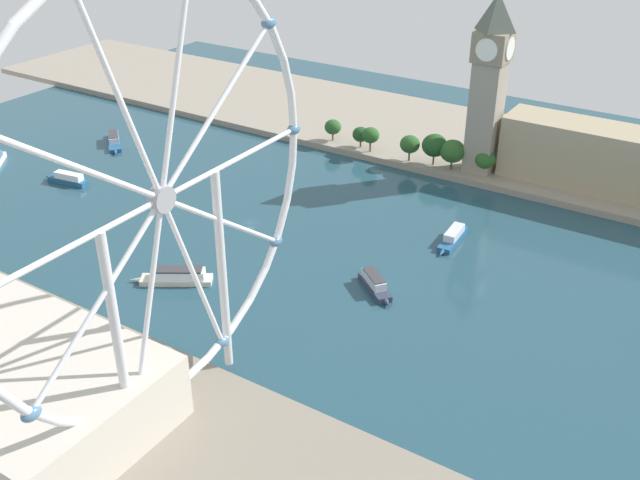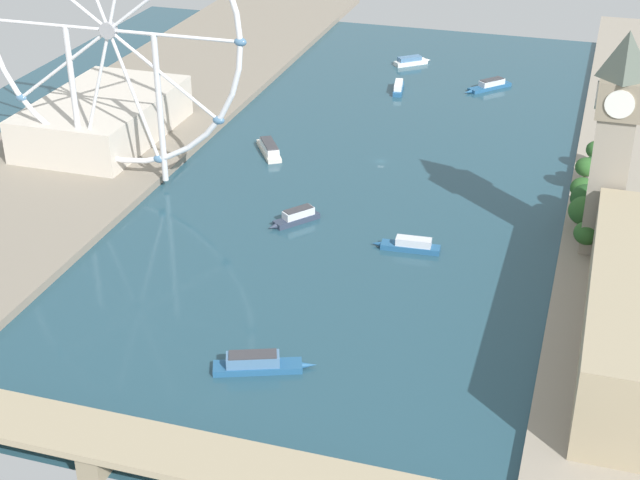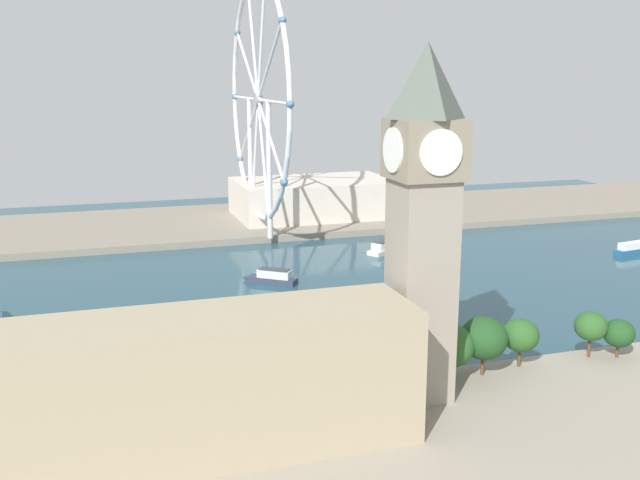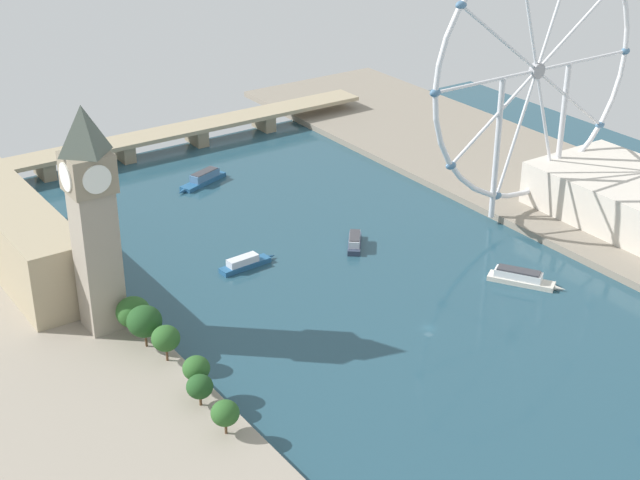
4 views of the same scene
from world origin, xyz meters
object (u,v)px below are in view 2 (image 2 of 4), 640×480
parliament_block (626,310)px  tour_boat_3 (257,363)px  tour_boat_1 (411,61)px  riverside_hall (103,117)px  river_bridge (175,457)px  tour_boat_0 (296,217)px  clock_tower (613,141)px  tour_boat_4 (269,148)px  tour_boat_2 (490,85)px  tour_boat_6 (399,87)px  ferris_wheel (109,32)px  tour_boat_5 (410,245)px

parliament_block → tour_boat_3: (98.29, 36.65, -13.99)m
tour_boat_1 → riverside_hall: bearing=-165.4°
river_bridge → tour_boat_0: 141.55m
parliament_block → river_bridge: bearing=40.3°
clock_tower → riverside_hall: 219.41m
tour_boat_1 → tour_boat_3: size_ratio=0.65×
tour_boat_0 → tour_boat_4: 67.45m
river_bridge → tour_boat_2: 314.67m
river_bridge → riverside_hall: bearing=-57.3°
tour_boat_3 → clock_tower: bearing=26.8°
parliament_block → tour_boat_4: bearing=-37.5°
tour_boat_4 → river_bridge: bearing=161.4°
clock_tower → tour_boat_3: 138.54m
tour_boat_0 → tour_boat_6: size_ratio=0.84×
ferris_wheel → tour_boat_6: bearing=-120.0°
clock_tower → tour_boat_2: clock_tower is taller
tour_boat_1 → tour_boat_6: bearing=-126.5°
parliament_block → tour_boat_3: bearing=20.4°
ferris_wheel → tour_boat_4: 87.53m
clock_tower → tour_boat_6: (104.69, -149.02, -40.85)m
tour_boat_3 → tour_boat_4: size_ratio=1.11×
ferris_wheel → tour_boat_5: ferris_wheel is taller
ferris_wheel → tour_boat_0: (-78.39, 14.36, -59.30)m
tour_boat_1 → tour_boat_2: size_ratio=0.78×
tour_boat_2 → clock_tower: bearing=61.2°
tour_boat_4 → tour_boat_5: tour_boat_4 is taller
parliament_block → clock_tower: bearing=-81.4°
parliament_block → tour_boat_5: 86.85m
parliament_block → river_bridge: size_ratio=0.46×
riverside_hall → tour_boat_0: riverside_hall is taller
tour_boat_2 → riverside_hall: bearing=-9.7°
ferris_wheel → river_bridge: 189.37m
riverside_hall → tour_boat_5: bearing=159.1°
riverside_hall → tour_boat_1: bearing=-124.7°
clock_tower → tour_boat_0: clock_tower is taller
tour_boat_1 → tour_boat_5: 213.79m
riverside_hall → tour_boat_0: (-105.26, 48.77, -9.84)m
tour_boat_3 → tour_boat_2: bearing=62.9°
tour_boat_3 → tour_boat_6: bearing=72.7°
clock_tower → tour_boat_4: size_ratio=2.93×
tour_boat_0 → tour_boat_5: (-45.06, 8.58, -0.32)m
river_bridge → tour_boat_5: river_bridge is taller
river_bridge → tour_boat_1: bearing=-87.2°
tour_boat_5 → tour_boat_6: (41.99, -163.86, 0.22)m
tour_boat_4 → ferris_wheel: bearing=102.0°
tour_boat_4 → tour_boat_2: bearing=-67.2°
ferris_wheel → riverside_hall: bearing=-52.0°
riverside_hall → tour_boat_1: (-105.06, -151.60, -10.09)m
riverside_hall → tour_boat_1: size_ratio=4.16×
riverside_hall → tour_boat_0: 116.43m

